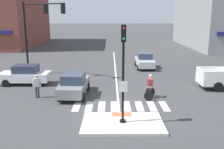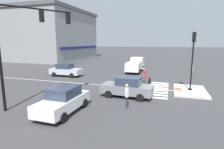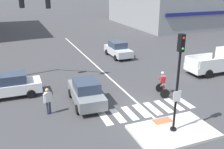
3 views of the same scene
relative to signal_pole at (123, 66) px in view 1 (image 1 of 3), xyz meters
The scene contains 19 objects.
ground_plane 4.16m from the signal_pole, 90.00° to the left, with size 300.00×300.00×0.00m, color #3D3D3F.
traffic_island 3.13m from the signal_pole, 90.00° to the left, with size 4.32×2.75×0.15m, color beige.
tactile_pad_front 3.22m from the signal_pole, 90.00° to the left, with size 1.10×0.60×0.01m, color #DB5B38.
signal_pole is the anchor object (origin of this frame).
crosswalk_stripe_a 5.08m from the signal_pole, 135.41° to the left, with size 0.44×1.80×0.01m, color silver.
crosswalk_stripe_b 4.69m from the signal_pole, 125.92° to the left, with size 0.44×1.80×0.01m, color silver.
crosswalk_stripe_c 4.40m from the signal_pole, 113.49° to the left, with size 0.44×1.80×0.01m, color silver.
crosswalk_stripe_d 4.25m from the signal_pole, 98.24° to the left, with size 0.44×1.80×0.01m, color silver.
crosswalk_stripe_e 4.25m from the signal_pole, 81.76° to the left, with size 0.44×1.80×0.01m, color silver.
crosswalk_stripe_f 4.40m from the signal_pole, 66.51° to the left, with size 0.44×1.80×0.01m, color silver.
crosswalk_stripe_g 4.69m from the signal_pole, 54.08° to the left, with size 0.44×1.80×0.01m, color silver.
crosswalk_stripe_h 5.08m from the signal_pole, 44.59° to the left, with size 0.44×1.80×0.01m, color silver.
lane_centre_line 13.05m from the signal_pole, 90.57° to the left, with size 0.14×28.00×0.01m, color silver.
traffic_light_mast 13.39m from the signal_pole, 123.70° to the left, with size 4.43×2.73×6.86m.
car_white_cross_left 11.47m from the signal_pole, 133.93° to the left, with size 4.12×1.89×1.64m.
car_grey_westbound_near 6.46m from the signal_pole, 123.00° to the left, with size 2.01×4.18×1.64m.
car_silver_eastbound_far 15.20m from the signal_pole, 78.16° to the left, with size 1.87×4.11×1.64m.
cyclist 5.41m from the signal_pole, 64.49° to the left, with size 0.91×1.22×1.68m.
pedestrian_at_curb_left 7.64m from the signal_pole, 142.11° to the left, with size 0.54×0.30×1.67m.
Camera 1 is at (-0.65, -15.15, 5.73)m, focal length 40.64 mm.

